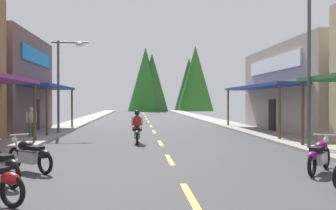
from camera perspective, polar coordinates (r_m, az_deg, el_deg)
The scene contains 12 objects.
ground at distance 31.97m, azimuth -2.62°, elevation -3.08°, with size 10.72×93.95×0.10m, color #424244.
sidewalk_left at distance 32.39m, azimuth -14.14°, elevation -2.85°, with size 2.21×93.95×0.12m, color #9E9991.
sidewalk_right at distance 32.83m, azimuth 8.74°, elevation -2.80°, with size 2.21×93.95×0.12m, color #9E9991.
centerline_dashes at distance 34.59m, azimuth -2.77°, elevation -2.71°, with size 0.16×68.44×0.01m.
storefront_right_far at distance 27.00m, azimuth 22.06°, elevation 2.19°, with size 8.75×12.51×5.53m.
streetlamp_left at distance 23.85m, azimuth -15.01°, elevation 4.68°, with size 2.18×0.30×5.59m.
streetlamp_right at distance 16.45m, azimuth 19.03°, elevation 8.17°, with size 2.18×0.30×6.43m.
motorcycle_parked_right_3 at distance 11.61m, azimuth 21.39°, elevation -6.90°, with size 1.45×1.70×1.04m.
motorcycle_parked_left_3 at distance 11.66m, azimuth -19.69°, elevation -6.86°, with size 1.65×1.52×1.04m.
rider_cruising_lead at distance 18.17m, azimuth -4.58°, elevation -3.64°, with size 0.60×2.14×1.57m.
pedestrian_browsing at distance 21.38m, azimuth -19.49°, elevation -2.19°, with size 0.49×0.42×1.67m.
treeline_backdrop at distance 78.31m, azimuth 0.52°, elevation 3.62°, with size 17.24×12.38×13.14m.
Camera 1 is at (-1.10, 0.09, 1.99)m, focal length 41.35 mm.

